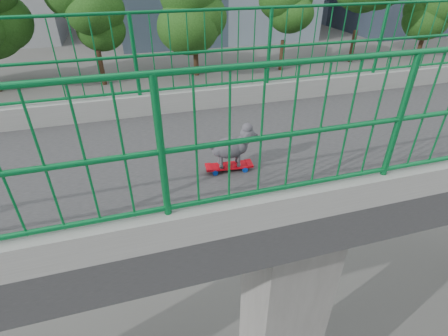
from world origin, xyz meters
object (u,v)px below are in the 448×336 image
poodle (232,146)px  car_4 (294,87)px  car_3 (244,110)px  skateboard (229,166)px  car_2 (148,146)px

poodle → car_4: (-19.29, 11.15, -6.58)m
car_3 → car_4: 6.07m
skateboard → car_4: size_ratio=0.13×
car_3 → poodle: bearing=159.6°
skateboard → poodle: bearing=90.0°
poodle → car_2: size_ratio=0.10×
car_3 → car_4: car_4 is taller
skateboard → car_4: bearing=155.5°
car_2 → car_3: bearing=-63.5°
car_2 → skateboard: bearing=-178.2°
car_3 → car_4: bearing=-58.2°
car_3 → skateboard: bearing=159.5°
skateboard → car_2: skateboard is taller
car_2 → car_4: bearing=-61.1°
car_3 → car_4: (-3.20, 5.16, 0.01)m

